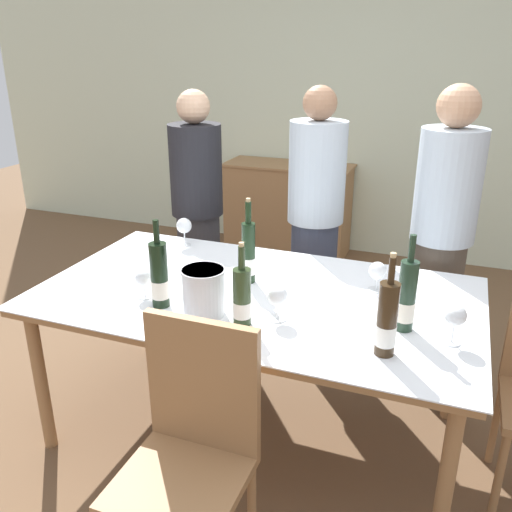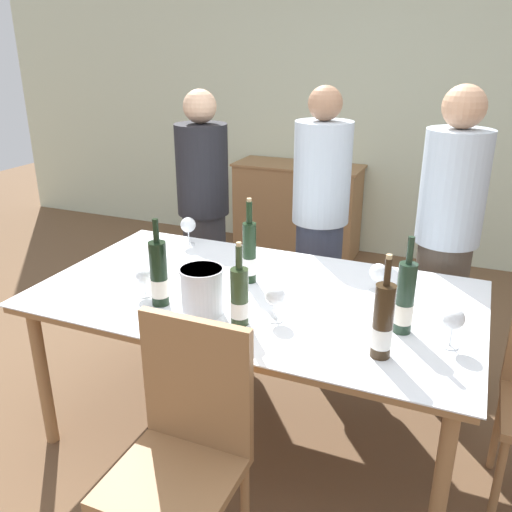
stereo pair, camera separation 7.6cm
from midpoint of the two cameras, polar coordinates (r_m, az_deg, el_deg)
ground_plane at (r=2.90m, az=-0.79°, el=-17.82°), size 12.00×12.00×0.00m
back_wall at (r=4.98m, az=11.58°, el=15.97°), size 8.00×0.10×2.80m
sideboard_cabinet at (r=5.04m, az=2.92°, el=5.01°), size 1.15×0.46×0.83m
dining_table at (r=2.51m, az=-0.87°, el=-5.14°), size 1.99×1.11×0.77m
ice_bucket at (r=2.27m, az=-6.51°, el=-3.64°), size 0.18×0.18×0.20m
wine_bottle_0 at (r=2.55m, az=-1.65°, el=0.25°), size 0.07×0.07×0.41m
wine_bottle_1 at (r=2.01m, az=12.54°, el=-6.73°), size 0.08×0.08×0.40m
wine_bottle_2 at (r=2.19m, az=14.61°, el=-4.28°), size 0.07×0.07×0.40m
wine_bottle_3 at (r=2.17m, az=-2.49°, el=-4.43°), size 0.07×0.07×0.35m
wine_bottle_4 at (r=2.35m, az=-11.05°, el=-2.17°), size 0.08×0.08×0.39m
wine_glass_0 at (r=2.21m, az=1.28°, el=-4.30°), size 0.08×0.08×0.15m
wine_glass_1 at (r=2.53m, az=11.82°, el=-1.63°), size 0.08×0.08×0.14m
wine_glass_2 at (r=2.15m, az=19.29°, el=-6.04°), size 0.08×0.08×0.16m
wine_glass_3 at (r=2.47m, az=-12.60°, el=-2.37°), size 0.08×0.08×0.13m
wine_glass_4 at (r=3.06m, az=-8.29°, el=3.10°), size 0.09×0.09×0.16m
chair_near_front at (r=1.99m, az=-7.95°, el=-18.84°), size 0.42×0.42×0.98m
person_host at (r=3.55m, az=-6.76°, el=4.18°), size 0.33×0.33×1.59m
person_guest_left at (r=3.25m, az=5.55°, el=3.03°), size 0.33×0.33×1.63m
person_guest_right at (r=3.04m, az=18.16°, el=1.14°), size 0.33×0.33×1.66m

